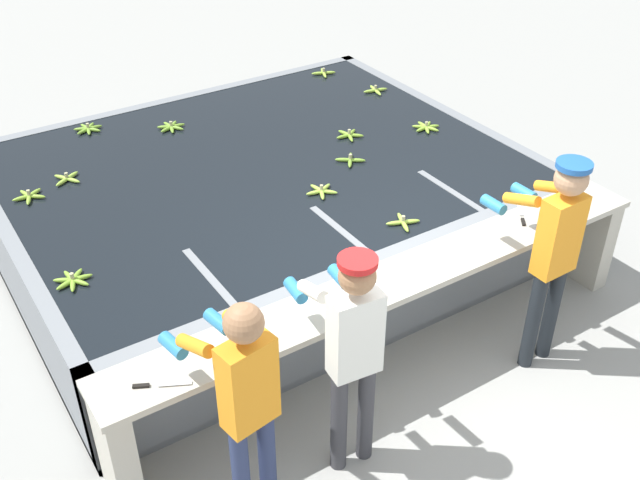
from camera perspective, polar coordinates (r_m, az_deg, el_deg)
ground_plane at (r=5.84m, az=6.84°, el=-10.89°), size 80.00×80.00×0.00m
wash_tank at (r=7.07m, az=-4.49°, el=2.63°), size 4.55×3.68×0.89m
work_ledge at (r=5.55m, az=5.83°, el=-4.90°), size 4.55×0.45×0.89m
worker_0 at (r=4.34m, az=-5.70°, el=-11.70°), size 0.48×0.74×1.67m
worker_1 at (r=4.62m, az=2.46°, el=-7.88°), size 0.45×0.74×1.68m
worker_2 at (r=5.62m, az=17.38°, el=-0.32°), size 0.41×0.73×1.75m
banana_bunch_floating_0 at (r=7.55m, az=8.09°, el=8.51°), size 0.28×0.28×0.08m
banana_bunch_floating_1 at (r=6.36m, az=0.11°, el=3.76°), size 0.27×0.27×0.08m
banana_bunch_floating_2 at (r=8.35m, az=4.25°, el=11.31°), size 0.28×0.28×0.08m
banana_bunch_floating_3 at (r=6.91m, az=-18.71°, el=4.45°), size 0.26×0.26×0.08m
banana_bunch_floating_4 at (r=6.86m, az=2.32°, el=6.12°), size 0.25×0.25×0.08m
banana_bunch_floating_5 at (r=7.78m, az=-17.25°, el=8.10°), size 0.28×0.28×0.08m
banana_bunch_floating_6 at (r=8.80m, az=0.28°, el=12.62°), size 0.27×0.27×0.08m
banana_bunch_floating_7 at (r=5.97m, az=6.34°, el=1.37°), size 0.27×0.27×0.08m
banana_bunch_floating_8 at (r=5.59m, az=-18.32°, el=-2.91°), size 0.28×0.28×0.08m
banana_bunch_floating_9 at (r=7.62m, az=-11.26°, el=8.45°), size 0.28×0.28×0.08m
banana_bunch_floating_10 at (r=6.74m, az=-21.27°, el=3.14°), size 0.27×0.28×0.08m
banana_bunch_floating_11 at (r=7.32m, az=2.24°, el=8.00°), size 0.27×0.28×0.08m
banana_bunch_ledge_0 at (r=5.10m, az=2.44°, el=-4.85°), size 0.28×0.28×0.08m
knife_0 at (r=4.64m, az=-12.61°, el=-10.74°), size 0.32×0.19×0.02m
knife_1 at (r=6.23m, az=15.13°, el=1.68°), size 0.24×0.30×0.02m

